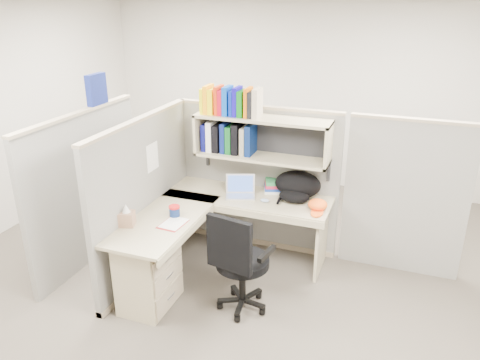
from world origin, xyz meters
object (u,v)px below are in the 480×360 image
at_px(backpack, 296,187).
at_px(laptop, 240,187).
at_px(desk, 177,253).
at_px(task_chair, 240,277).
at_px(snack_canister, 175,211).

bearing_deg(backpack, laptop, -154.17).
relative_size(desk, laptop, 5.73).
height_order(desk, task_chair, task_chair).
xyz_separation_m(backpack, snack_canister, (-1.00, -0.79, -0.09)).
bearing_deg(desk, laptop, 67.71).
xyz_separation_m(laptop, task_chair, (0.32, -0.88, -0.48)).
xyz_separation_m(laptop, snack_canister, (-0.43, -0.65, -0.05)).
relative_size(backpack, snack_canister, 4.51).
bearing_deg(laptop, desk, -131.95).
bearing_deg(task_chair, snack_canister, 162.92).
bearing_deg(task_chair, laptop, 110.08).
relative_size(desk, backpack, 3.62).
bearing_deg(task_chair, backpack, 76.66).
bearing_deg(snack_canister, task_chair, -17.08).
distance_m(desk, snack_canister, 0.40).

